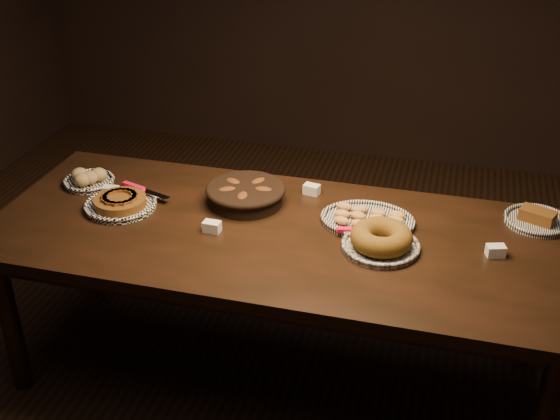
% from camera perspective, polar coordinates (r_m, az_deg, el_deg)
% --- Properties ---
extents(ground, '(5.00, 5.00, 0.00)m').
position_cam_1_polar(ground, '(3.31, -0.11, -12.96)').
color(ground, black).
rests_on(ground, ground).
extents(buffet_table, '(2.40, 1.00, 0.75)m').
position_cam_1_polar(buffet_table, '(2.90, -0.12, -2.96)').
color(buffet_table, black).
rests_on(buffet_table, ground).
extents(apple_tart_plate, '(0.35, 0.33, 0.06)m').
position_cam_1_polar(apple_tart_plate, '(3.10, -12.82, 0.56)').
color(apple_tart_plate, white).
rests_on(apple_tart_plate, buffet_table).
extents(madeleine_platter, '(0.39, 0.32, 0.04)m').
position_cam_1_polar(madeleine_platter, '(2.93, 7.14, -0.75)').
color(madeleine_platter, black).
rests_on(madeleine_platter, buffet_table).
extents(bundt_cake_plate, '(0.34, 0.31, 0.10)m').
position_cam_1_polar(bundt_cake_plate, '(2.75, 8.20, -2.43)').
color(bundt_cake_plate, black).
rests_on(bundt_cake_plate, buffet_table).
extents(croissant_basket, '(0.35, 0.35, 0.09)m').
position_cam_1_polar(croissant_basket, '(3.05, -2.81, 1.39)').
color(croissant_basket, black).
rests_on(croissant_basket, buffet_table).
extents(bread_roll_plate, '(0.23, 0.23, 0.07)m').
position_cam_1_polar(bread_roll_plate, '(3.34, -15.31, 2.45)').
color(bread_roll_plate, white).
rests_on(bread_roll_plate, buffet_table).
extents(loaf_plate, '(0.27, 0.27, 0.06)m').
position_cam_1_polar(loaf_plate, '(3.10, 20.15, -0.71)').
color(loaf_plate, black).
rests_on(loaf_plate, buffet_table).
extents(tent_cards, '(1.73, 0.48, 0.04)m').
position_cam_1_polar(tent_cards, '(2.90, 1.34, -0.78)').
color(tent_cards, white).
rests_on(tent_cards, buffet_table).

